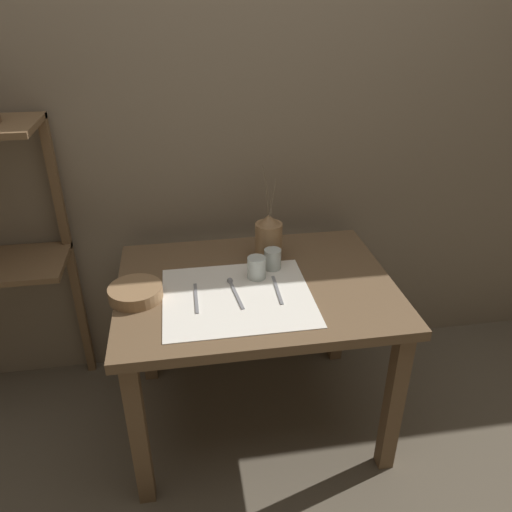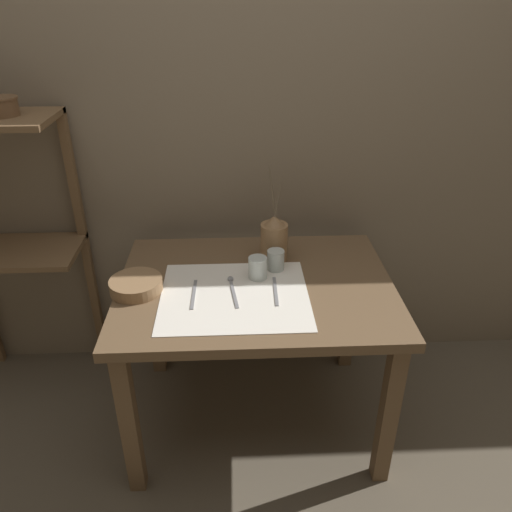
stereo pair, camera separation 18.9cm
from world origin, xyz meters
TOP-DOWN VIEW (x-y plane):
  - ground_plane at (0.00, 0.00)m, footprint 12.00×12.00m
  - stone_wall_back at (0.00, 0.51)m, footprint 7.00×0.06m
  - wooden_table at (0.00, 0.00)m, footprint 1.07×0.81m
  - linen_cloth at (-0.08, -0.09)m, footprint 0.55×0.48m
  - pitcher_with_flowers at (0.08, 0.19)m, footprint 0.11×0.11m
  - wooden_bowl at (-0.46, -0.03)m, footprint 0.20×0.20m
  - glass_tumbler_near at (0.01, 0.04)m, footprint 0.07×0.07m
  - glass_tumbler_far at (0.09, 0.10)m, footprint 0.07×0.07m
  - fork_outer at (-0.24, -0.08)m, footprint 0.01×0.20m
  - spoon_outer at (-0.09, -0.02)m, footprint 0.04×0.21m
  - knife_center at (0.07, -0.07)m, footprint 0.02×0.20m

SIDE VIEW (x-z plane):
  - ground_plane at x=0.00m, z-range 0.00..0.00m
  - wooden_table at x=0.00m, z-range 0.26..0.97m
  - linen_cloth at x=-0.08m, z-range 0.71..0.71m
  - fork_outer at x=-0.24m, z-range 0.71..0.72m
  - knife_center at x=0.07m, z-range 0.71..0.72m
  - spoon_outer at x=-0.09m, z-range 0.70..0.73m
  - wooden_bowl at x=-0.46m, z-range 0.71..0.76m
  - glass_tumbler_far at x=0.09m, z-range 0.71..0.79m
  - glass_tumbler_near at x=0.01m, z-range 0.71..0.80m
  - pitcher_with_flowers at x=0.08m, z-range 0.60..1.01m
  - stone_wall_back at x=0.00m, z-range 0.00..2.40m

